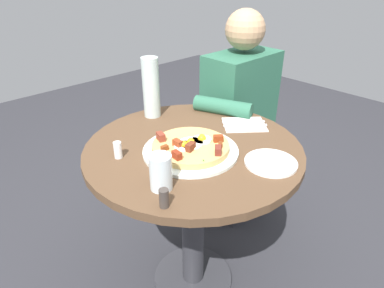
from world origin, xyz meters
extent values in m
plane|color=#2D2D33|center=(0.00, 0.00, 0.00)|extent=(6.00, 6.00, 0.00)
cylinder|color=brown|center=(0.00, 0.00, 0.71)|extent=(0.80, 0.80, 0.03)
cylinder|color=#333338|center=(0.00, 0.00, 0.35)|extent=(0.10, 0.10, 0.69)
cylinder|color=#333338|center=(0.00, 0.00, 0.01)|extent=(0.36, 0.36, 0.02)
cube|color=#2D2D33|center=(0.56, 0.23, 0.23)|extent=(0.32, 0.28, 0.45)
cube|color=#2D664C|center=(0.56, 0.23, 0.69)|extent=(0.38, 0.22, 0.48)
sphere|color=tan|center=(0.56, 0.23, 1.04)|extent=(0.19, 0.19, 0.19)
cylinder|color=#2D664C|center=(0.30, 0.12, 0.75)|extent=(0.16, 0.27, 0.07)
cylinder|color=silver|center=(-0.04, -0.03, 0.73)|extent=(0.34, 0.34, 0.01)
cylinder|color=tan|center=(-0.04, -0.03, 0.75)|extent=(0.27, 0.27, 0.02)
cylinder|color=white|center=(-0.04, -0.03, 0.76)|extent=(0.09, 0.09, 0.01)
sphere|color=yellow|center=(-0.04, -0.03, 0.77)|extent=(0.03, 0.03, 0.03)
cylinder|color=white|center=(-0.07, -0.03, 0.76)|extent=(0.07, 0.07, 0.01)
sphere|color=yellow|center=(-0.07, -0.03, 0.77)|extent=(0.03, 0.03, 0.03)
cylinder|color=white|center=(0.01, -0.04, 0.76)|extent=(0.07, 0.07, 0.01)
sphere|color=yellow|center=(0.01, -0.04, 0.77)|extent=(0.03, 0.03, 0.03)
cube|color=maroon|center=(-0.09, -0.01, 0.77)|extent=(0.02, 0.04, 0.03)
cube|color=brown|center=(0.02, -0.11, 0.77)|extent=(0.03, 0.03, 0.02)
cube|color=maroon|center=(-0.02, -0.14, 0.77)|extent=(0.04, 0.04, 0.03)
cube|color=maroon|center=(-0.14, -0.07, 0.77)|extent=(0.02, 0.04, 0.02)
cube|color=brown|center=(-0.14, 0.00, 0.77)|extent=(0.03, 0.02, 0.02)
cube|color=maroon|center=(0.04, -0.08, 0.77)|extent=(0.04, 0.04, 0.02)
cube|color=brown|center=(-0.10, 0.07, 0.77)|extent=(0.03, 0.04, 0.03)
cube|color=maroon|center=(-0.07, -0.06, 0.77)|extent=(0.04, 0.03, 0.03)
cube|color=#387F2D|center=(-0.15, 0.00, 0.76)|extent=(0.01, 0.01, 0.00)
cube|color=#387F2D|center=(-0.06, 0.03, 0.76)|extent=(0.01, 0.01, 0.00)
cube|color=#387F2D|center=(-0.09, -0.14, 0.76)|extent=(0.01, 0.01, 0.00)
cylinder|color=white|center=(0.10, -0.27, 0.73)|extent=(0.18, 0.18, 0.01)
cube|color=white|center=(0.27, -0.02, 0.73)|extent=(0.22, 0.22, 0.00)
cube|color=silver|center=(0.29, -0.01, 0.73)|extent=(0.15, 0.13, 0.00)
cube|color=silver|center=(0.26, -0.03, 0.73)|extent=(0.15, 0.13, 0.00)
cylinder|color=silver|center=(-0.25, -0.12, 0.78)|extent=(0.07, 0.07, 0.11)
cylinder|color=silver|center=(0.06, 0.32, 0.85)|extent=(0.07, 0.07, 0.26)
cylinder|color=white|center=(-0.25, 0.12, 0.75)|extent=(0.03, 0.03, 0.06)
cylinder|color=#3F3833|center=(-0.30, -0.20, 0.75)|extent=(0.03, 0.03, 0.06)
camera|label=1|loc=(-0.75, -0.78, 1.33)|focal=31.37mm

